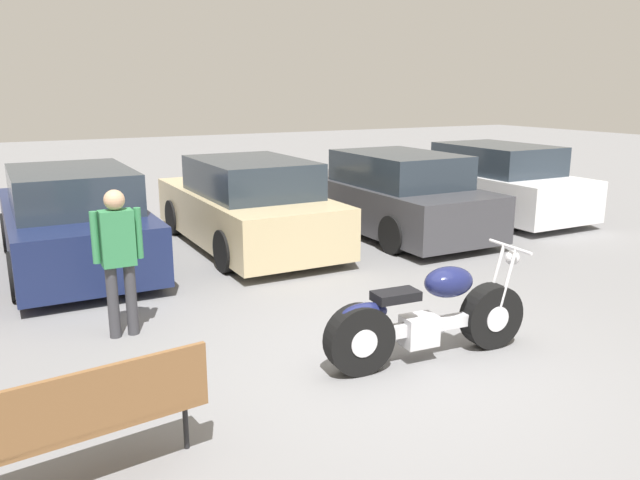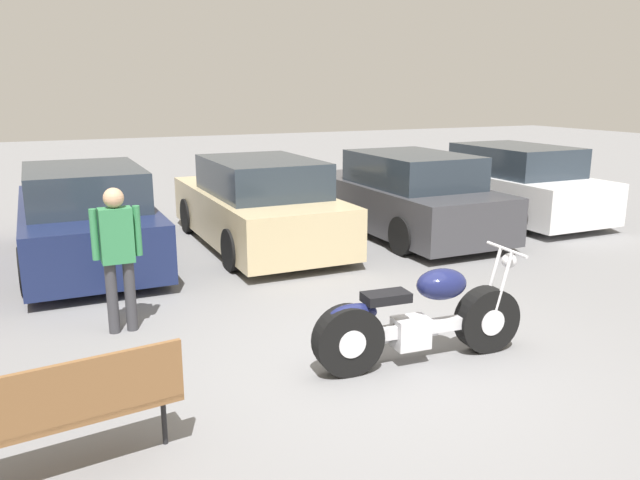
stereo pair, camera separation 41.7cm
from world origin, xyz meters
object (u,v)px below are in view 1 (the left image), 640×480
at_px(parked_car_navy, 73,221).
at_px(parked_car_white, 489,182).
at_px(parked_car_champagne, 247,206).
at_px(person_standing, 118,251).
at_px(parked_car_dark_grey, 392,196).
at_px(park_bench, 92,412).
at_px(motorcycle, 427,318).

height_order(parked_car_navy, parked_car_white, same).
bearing_deg(parked_car_champagne, person_standing, -130.79).
height_order(parked_car_white, person_standing, person_standing).
distance_m(parked_car_champagne, parked_car_dark_grey, 2.75).
bearing_deg(parked_car_white, parked_car_dark_grey, -171.42).
distance_m(parked_car_white, park_bench, 10.56).
bearing_deg(person_standing, parked_car_champagne, 49.21).
xyz_separation_m(parked_car_navy, parked_car_dark_grey, (5.48, -0.37, 0.00)).
bearing_deg(park_bench, parked_car_dark_grey, 41.64).
height_order(motorcycle, person_standing, person_standing).
height_order(parked_car_navy, parked_car_dark_grey, same).
height_order(parked_car_dark_grey, parked_car_white, same).
relative_size(parked_car_champagne, parked_car_dark_grey, 1.00).
xyz_separation_m(parked_car_navy, parked_car_champagne, (2.74, -0.08, 0.00)).
distance_m(motorcycle, person_standing, 3.27).
bearing_deg(motorcycle, person_standing, 141.16).
bearing_deg(parked_car_dark_grey, park_bench, -138.36).
relative_size(parked_car_champagne, person_standing, 2.78).
distance_m(parked_car_dark_grey, parked_car_white, 2.77).
bearing_deg(parked_car_dark_grey, motorcycle, -120.86).
xyz_separation_m(parked_car_dark_grey, person_standing, (-5.39, -2.79, 0.26)).
height_order(parked_car_champagne, park_bench, parked_car_champagne).
height_order(parked_car_navy, park_bench, parked_car_navy).
bearing_deg(parked_car_champagne, parked_car_navy, 178.36).
relative_size(motorcycle, parked_car_champagne, 0.50).
height_order(parked_car_navy, parked_car_champagne, same).
bearing_deg(parked_car_dark_grey, parked_car_navy, 176.16).
bearing_deg(motorcycle, parked_car_dark_grey, 59.14).
distance_m(park_bench, person_standing, 2.73).
xyz_separation_m(motorcycle, parked_car_champagne, (0.14, 5.10, 0.25)).
bearing_deg(parked_car_navy, park_bench, -95.95).
bearing_deg(motorcycle, parked_car_white, 42.95).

